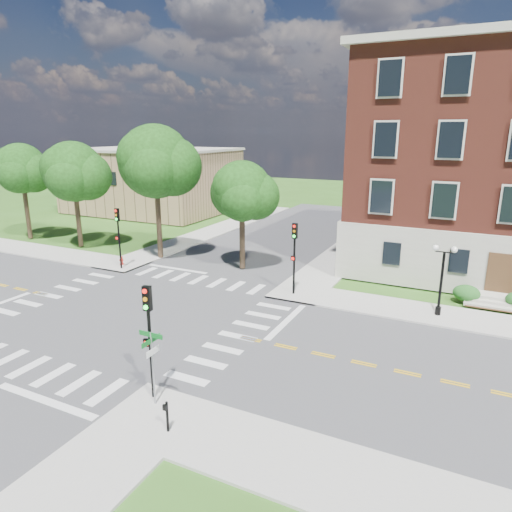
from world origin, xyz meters
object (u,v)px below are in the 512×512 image
at_px(street_sign_pole, 152,354).
at_px(fire_hydrant, 121,261).
at_px(twin_lamp_west, 442,276).
at_px(traffic_signal_nw, 118,230).
at_px(push_button_post, 167,415).
at_px(traffic_signal_se, 149,328).
at_px(traffic_signal_ne, 294,249).

bearing_deg(street_sign_pole, fire_hydrant, 135.51).
relative_size(twin_lamp_west, street_sign_pole, 1.36).
relative_size(street_sign_pole, fire_hydrant, 4.13).
distance_m(traffic_signal_nw, twin_lamp_west, 23.57).
xyz_separation_m(street_sign_pole, push_button_post, (1.51, -1.22, -1.51)).
relative_size(traffic_signal_se, twin_lamp_west, 1.13).
xyz_separation_m(traffic_signal_se, fire_hydrant, (-14.50, 14.25, -2.72)).
bearing_deg(twin_lamp_west, push_button_post, -116.02).
xyz_separation_m(traffic_signal_ne, street_sign_pole, (-0.25, -14.39, -0.88)).
height_order(twin_lamp_west, fire_hydrant, twin_lamp_west).
distance_m(twin_lamp_west, fire_hydrant, 24.28).
xyz_separation_m(street_sign_pole, fire_hydrant, (-14.88, 14.62, -1.84)).
bearing_deg(twin_lamp_west, fire_hydrant, -179.67).
height_order(traffic_signal_se, traffic_signal_nw, same).
distance_m(street_sign_pole, fire_hydrant, 20.94).
bearing_deg(traffic_signal_nw, traffic_signal_se, -44.22).
bearing_deg(traffic_signal_nw, street_sign_pole, -44.21).
distance_m(traffic_signal_se, traffic_signal_ne, 14.04).
relative_size(traffic_signal_se, traffic_signal_nw, 1.00).
xyz_separation_m(traffic_signal_ne, fire_hydrant, (-15.14, 0.23, -2.72)).
bearing_deg(push_button_post, fire_hydrant, 135.99).
bearing_deg(street_sign_pole, traffic_signal_se, 136.13).
xyz_separation_m(traffic_signal_ne, push_button_post, (1.26, -15.61, -2.39)).
bearing_deg(fire_hydrant, push_button_post, -44.01).
bearing_deg(fire_hydrant, traffic_signal_nw, -49.91).
height_order(twin_lamp_west, street_sign_pole, twin_lamp_west).
bearing_deg(traffic_signal_se, street_sign_pole, -43.87).
relative_size(traffic_signal_se, street_sign_pole, 1.55).
xyz_separation_m(traffic_signal_se, traffic_signal_nw, (-13.84, 13.47, 0.00)).
distance_m(traffic_signal_se, traffic_signal_nw, 19.32).
distance_m(traffic_signal_ne, traffic_signal_nw, 14.49).
height_order(traffic_signal_nw, street_sign_pole, traffic_signal_nw).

